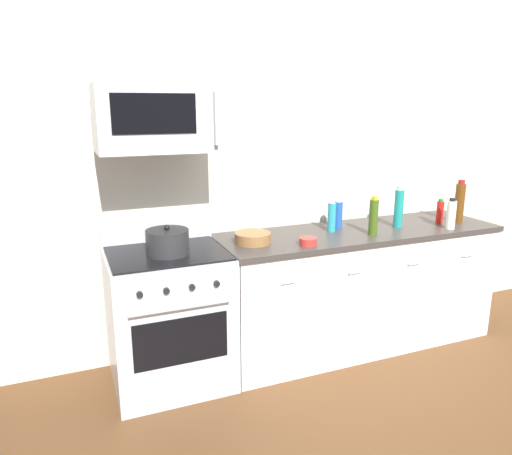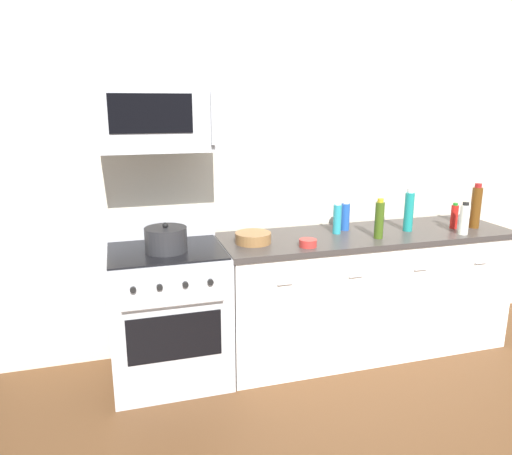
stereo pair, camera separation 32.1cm
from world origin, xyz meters
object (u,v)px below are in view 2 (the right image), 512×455
Objects in this scene: bottle_dish_soap at (337,219)px; stockpot at (166,239)px; bottle_sparkling_teal at (409,211)px; range_oven at (169,313)px; bottle_vinegar_white at (464,219)px; bottle_wine_amber at (476,207)px; bowl_red_small at (308,243)px; bottle_hot_sauce_red at (454,216)px; bottle_soda_blue at (345,216)px; bowl_wooden_salad at (253,237)px; bottle_olive_oil at (379,220)px; microwave at (159,118)px.

stockpot is (-1.24, -0.10, -0.03)m from bottle_dish_soap.
bottle_sparkling_teal is (0.54, -0.08, 0.04)m from bottle_dish_soap.
bottle_vinegar_white is at bearing -6.15° from range_oven.
bottle_wine_amber is 0.54m from bottle_sparkling_teal.
stockpot reaches higher than range_oven.
bottle_vinegar_white and bottle_dish_soap have the same top height.
bowl_red_small is (-1.41, -0.12, -0.14)m from bottle_wine_amber.
bottle_hot_sauce_red reaches higher than stockpot.
stockpot is at bearing -175.50° from bottle_dish_soap.
bottle_soda_blue is 0.90× the size of bowl_wooden_salad.
bottle_sparkling_teal is at bearing 11.42° from bowl_red_small.
bottle_dish_soap reaches higher than bottle_soda_blue.
bottle_dish_soap reaches higher than bowl_wooden_salad.
bottle_soda_blue is at bearing 167.38° from bottle_hot_sauce_red.
range_oven is 1.88m from bottle_sparkling_teal.
bottle_sparkling_teal reaches higher than bottle_hot_sauce_red.
bottle_olive_oil is (1.46, -0.15, 0.59)m from range_oven.
microwave is 1.90m from bottle_sparkling_teal.
microwave reaches higher than bowl_wooden_salad.
bottle_hot_sauce_red is 2.15m from stockpot.
bottle_wine_amber is at bearing -2.33° from bowl_wooden_salad.
range_oven is 1.28m from microwave.
bowl_wooden_salad is at bearing 177.67° from bottle_wine_amber.
bottle_sparkling_teal reaches higher than bottle_olive_oil.
bowl_red_small is at bearing -142.53° from bottle_dish_soap.
bottle_olive_oil is at bearing -5.95° from range_oven.
bowl_wooden_salad is 0.59m from stockpot.
bottle_dish_soap is 0.88× the size of stockpot.
bottle_vinegar_white is 0.39m from bottle_sparkling_teal.
bottle_olive_oil is at bearing 173.39° from bottle_vinegar_white.
bottle_wine_amber is at bearing -7.05° from bottle_dish_soap.
bowl_wooden_salad is at bearing 171.35° from bottle_olive_oil.
bottle_vinegar_white reaches higher than range_oven.
bottle_olive_oil is at bearing 5.62° from bowl_red_small.
bowl_wooden_salad is at bearing 3.33° from stockpot.
bottle_hot_sauce_red is (2.15, -0.11, -0.74)m from microwave.
bottle_dish_soap is at bearing -143.10° from bottle_soda_blue.
bottle_wine_amber is 1.39× the size of bowl_wooden_salad.
bottle_olive_oil reaches higher than bottle_dish_soap.
range_oven is 1.05m from bowl_red_small.
bottle_vinegar_white is 2.00× the size of bowl_red_small.
bottle_dish_soap is 0.13m from bottle_soda_blue.
microwave is 1.24m from bowl_red_small.
bowl_wooden_salad is (-1.52, 0.21, -0.07)m from bottle_vinegar_white.
stockpot is (-0.00, -0.10, -0.75)m from microwave.
bottle_sparkling_teal is (1.78, -0.03, 0.60)m from range_oven.
bottle_sparkling_teal is 1.19m from bowl_wooden_salad.
bowl_red_small is (-0.55, -0.05, -0.11)m from bottle_olive_oil.
bottle_hot_sauce_red is at bearing -0.23° from stockpot.
bottle_soda_blue is at bearing 3.24° from microwave.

